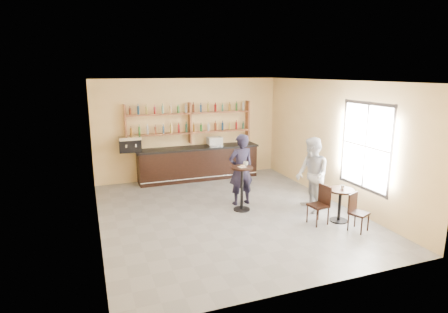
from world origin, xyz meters
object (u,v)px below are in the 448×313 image
object	(u,v)px
pastry_case	(215,141)
chair_south	(359,213)
cafe_table	(340,205)
patron_second	(312,175)
bar_counter	(198,163)
pedestal_table	(242,189)
chair_west	(318,205)
espresso_machine	(130,144)
man_main	(241,170)

from	to	relation	value
pastry_case	chair_south	size ratio (longest dim) A/B	0.56
cafe_table	patron_second	xyz separation A→B (m)	(-0.26, 0.79, 0.54)
bar_counter	pastry_case	size ratio (longest dim) A/B	8.43
pedestal_table	chair_south	size ratio (longest dim) A/B	1.34
chair_west	espresso_machine	bearing A→B (deg)	-148.17
pedestal_table	man_main	bearing A→B (deg)	71.03
pedestal_table	patron_second	size ratio (longest dim) A/B	0.60
cafe_table	chair_west	distance (m)	0.56
bar_counter	pedestal_table	bearing A→B (deg)	-85.70
pedestal_table	patron_second	world-z (taller)	patron_second
espresso_machine	pedestal_table	bearing A→B (deg)	-47.39
bar_counter	cafe_table	bearing A→B (deg)	-65.37
pastry_case	patron_second	world-z (taller)	patron_second
man_main	pedestal_table	bearing A→B (deg)	66.72
bar_counter	chair_west	xyz separation A→B (m)	(1.51, -4.45, -0.08)
chair_west	bar_counter	bearing A→B (deg)	-168.47
chair_west	chair_south	world-z (taller)	chair_west
espresso_machine	pastry_case	size ratio (longest dim) A/B	1.38
cafe_table	espresso_machine	bearing A→B (deg)	132.78
bar_counter	pedestal_table	size ratio (longest dim) A/B	3.51
chair_west	chair_south	xyz separation A→B (m)	(0.60, -0.65, -0.03)
chair_south	pedestal_table	bearing A→B (deg)	109.17
espresso_machine	chair_west	world-z (taller)	espresso_machine
pastry_case	espresso_machine	bearing A→B (deg)	-175.33
pastry_case	pedestal_table	distance (m)	3.13
pastry_case	man_main	distance (m)	2.65
patron_second	espresso_machine	bearing A→B (deg)	-124.80
pastry_case	pedestal_table	bearing A→B (deg)	-91.49
espresso_machine	pastry_case	world-z (taller)	espresso_machine
bar_counter	chair_south	bearing A→B (deg)	-67.49
cafe_table	chair_south	bearing A→B (deg)	-85.24
espresso_machine	man_main	size ratio (longest dim) A/B	0.34
man_main	pastry_case	bearing A→B (deg)	-98.34
bar_counter	espresso_machine	distance (m)	2.24
espresso_machine	man_main	world-z (taller)	man_main
chair_south	cafe_table	bearing A→B (deg)	71.43
man_main	chair_west	bearing A→B (deg)	117.76
pastry_case	chair_west	distance (m)	4.62
bar_counter	cafe_table	distance (m)	4.96
chair_south	patron_second	bearing A→B (deg)	79.08
pastry_case	cafe_table	size ratio (longest dim) A/B	0.60
patron_second	man_main	bearing A→B (deg)	-118.25
pastry_case	chair_west	world-z (taller)	pastry_case
espresso_machine	patron_second	size ratio (longest dim) A/B	0.34
man_main	patron_second	xyz separation A→B (m)	(1.44, -1.08, -0.00)
pedestal_table	chair_west	xyz separation A→B (m)	(1.29, -1.41, -0.11)
cafe_table	patron_second	bearing A→B (deg)	107.92
bar_counter	pedestal_table	distance (m)	3.05
man_main	patron_second	world-z (taller)	man_main
bar_counter	chair_south	distance (m)	5.53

